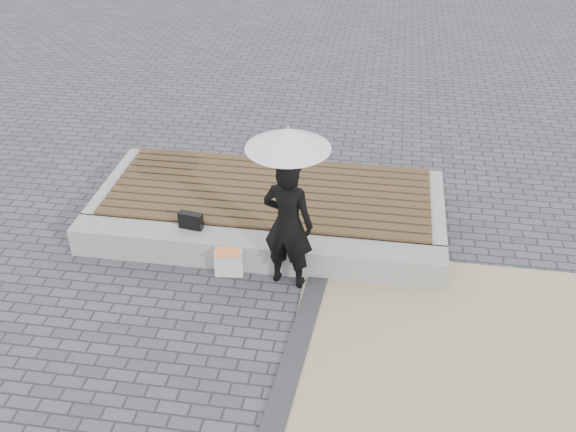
# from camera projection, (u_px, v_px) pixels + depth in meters

# --- Properties ---
(ground) EXTENTS (80.00, 80.00, 0.00)m
(ground) POSITION_uv_depth(u_px,v_px,m) (227.00, 346.00, 7.55)
(ground) COLOR #48494D
(ground) RESTS_ON ground
(terrazzo_zone) EXTENTS (5.00, 5.00, 0.02)m
(terrazzo_zone) POSITION_uv_depth(u_px,v_px,m) (523.00, 415.00, 6.72)
(terrazzo_zone) COLOR tan
(terrazzo_zone) RESTS_ON ground
(edging_band) EXTENTS (0.61, 5.20, 0.04)m
(edging_band) POSITION_uv_depth(u_px,v_px,m) (285.00, 386.00, 7.03)
(edging_band) COLOR #323335
(edging_band) RESTS_ON ground
(seating_ledge) EXTENTS (5.00, 0.45, 0.40)m
(seating_ledge) POSITION_uv_depth(u_px,v_px,m) (255.00, 251.00, 8.77)
(seating_ledge) COLOR #9E9E99
(seating_ledge) RESTS_ON ground
(timber_platform) EXTENTS (5.00, 2.00, 0.40)m
(timber_platform) POSITION_uv_depth(u_px,v_px,m) (271.00, 203.00, 9.76)
(timber_platform) COLOR #ADADA7
(timber_platform) RESTS_ON ground
(timber_decking) EXTENTS (4.60, 2.00, 0.04)m
(timber_decking) POSITION_uv_depth(u_px,v_px,m) (270.00, 191.00, 9.64)
(timber_decking) COLOR brown
(timber_decking) RESTS_ON timber_platform
(woman) EXTENTS (0.72, 0.55, 1.76)m
(woman) POSITION_uv_depth(u_px,v_px,m) (288.00, 224.00, 8.08)
(woman) COLOR black
(woman) RESTS_ON ground
(parasol) EXTENTS (0.99, 0.99, 1.27)m
(parasol) POSITION_uv_depth(u_px,v_px,m) (288.00, 138.00, 7.44)
(parasol) COLOR #ACACB1
(parasol) RESTS_ON ground
(handbag) EXTENTS (0.34, 0.16, 0.23)m
(handbag) POSITION_uv_depth(u_px,v_px,m) (191.00, 221.00, 8.81)
(handbag) COLOR black
(handbag) RESTS_ON seating_ledge
(canvas_tote) EXTENTS (0.38, 0.20, 0.38)m
(canvas_tote) POSITION_uv_depth(u_px,v_px,m) (229.00, 262.00, 8.58)
(canvas_tote) COLOR silver
(canvas_tote) RESTS_ON ground
(magazine) EXTENTS (0.36, 0.29, 0.01)m
(magazine) POSITION_uv_depth(u_px,v_px,m) (227.00, 252.00, 8.43)
(magazine) COLOR #FB484D
(magazine) RESTS_ON canvas_tote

